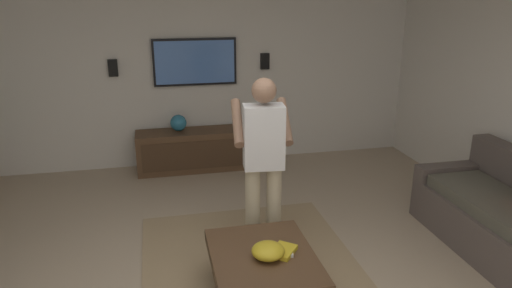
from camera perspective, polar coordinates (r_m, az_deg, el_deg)
name	(u,v)px	position (r m, az deg, el deg)	size (l,w,h in m)	color
wall_back_tv	(191,63)	(6.46, -8.00, 9.90)	(0.10, 6.45, 2.84)	silver
area_rug	(258,283)	(4.07, 0.19, -16.75)	(2.77, 1.91, 0.01)	#9E8460
couch	(512,223)	(4.92, 29.01, -8.50)	(1.91, 0.87, 0.87)	#564C47
coffee_table	(263,266)	(3.75, 0.89, -14.83)	(1.00, 0.80, 0.40)	#513823
media_console	(200,150)	(6.41, -6.89, -0.69)	(0.45, 1.70, 0.55)	#513823
tv	(195,62)	(6.37, -7.52, 9.98)	(0.05, 1.12, 0.63)	black
person_standing	(263,155)	(4.19, 0.91, -1.36)	(0.57, 0.58, 1.64)	#C6B793
bowl	(268,251)	(3.63, 1.50, -13.01)	(0.26, 0.26, 0.12)	gold
remote_white	(284,255)	(3.67, 3.41, -13.50)	(0.15, 0.04, 0.02)	white
book	(283,251)	(3.71, 3.38, -13.01)	(0.22, 0.16, 0.04)	gold
vase_round	(178,123)	(6.32, -9.54, 2.58)	(0.22, 0.22, 0.22)	teal
wall_speaker_left	(265,61)	(6.54, 1.10, 10.16)	(0.06, 0.12, 0.22)	black
wall_speaker_right	(113,68)	(6.38, -17.20, 8.94)	(0.06, 0.12, 0.22)	black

